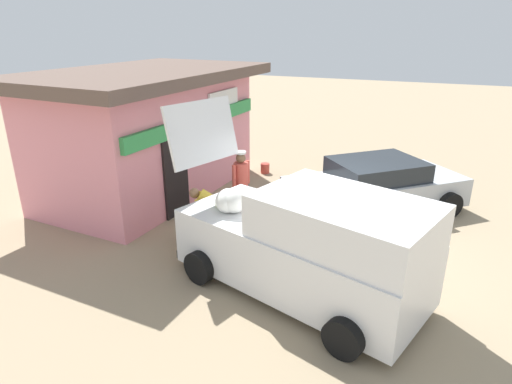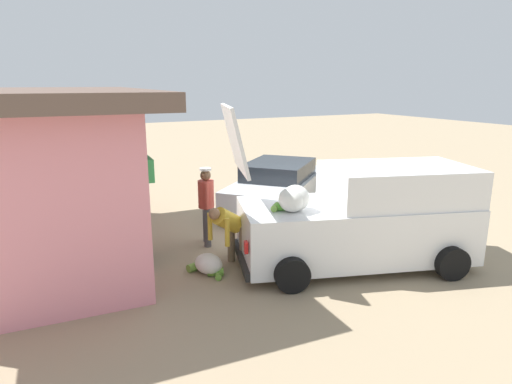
{
  "view_description": "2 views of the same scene",
  "coord_description": "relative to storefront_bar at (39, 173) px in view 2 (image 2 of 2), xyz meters",
  "views": [
    {
      "loc": [
        -8.77,
        -1.93,
        4.41
      ],
      "look_at": [
        -0.47,
        1.54,
        0.96
      ],
      "focal_mm": 30.69,
      "sensor_mm": 36.0,
      "label": 1
    },
    {
      "loc": [
        -8.66,
        5.39,
        3.47
      ],
      "look_at": [
        -0.87,
        1.36,
        1.28
      ],
      "focal_mm": 31.1,
      "sensor_mm": 36.0,
      "label": 2
    }
  ],
  "objects": [
    {
      "name": "ground_plane",
      "position": [
        -0.84,
        -5.26,
        -1.73
      ],
      "size": [
        60.0,
        60.0,
        0.0
      ],
      "primitive_type": "plane",
      "color": "#9E896B"
    },
    {
      "name": "storefront_bar",
      "position": [
        0.0,
        0.0,
        0.0
      ],
      "size": [
        7.06,
        4.59,
        3.33
      ],
      "color": "pink",
      "rests_on": "ground_plane"
    },
    {
      "name": "delivery_van",
      "position": [
        -3.21,
        -5.46,
        -0.78
      ],
      "size": [
        3.17,
        4.95,
        3.08
      ],
      "color": "white",
      "rests_on": "ground_plane"
    },
    {
      "name": "parked_sedan",
      "position": [
        0.96,
        -5.99,
        -1.1
      ],
      "size": [
        4.31,
        4.47,
        1.32
      ],
      "color": "#B2B7BC",
      "rests_on": "ground_plane"
    },
    {
      "name": "vendor_standing",
      "position": [
        -0.83,
        -3.14,
        -0.75
      ],
      "size": [
        0.55,
        0.43,
        1.7
      ],
      "color": "#4C4C51",
      "rests_on": "ground_plane"
    },
    {
      "name": "customer_bending",
      "position": [
        -2.18,
        -3.08,
        -0.95
      ],
      "size": [
        0.66,
        0.78,
        1.25
      ],
      "color": "#726047",
      "rests_on": "ground_plane"
    },
    {
      "name": "unloaded_banana_pile",
      "position": [
        -2.3,
        -2.6,
        -1.56
      ],
      "size": [
        0.78,
        0.67,
        0.38
      ],
      "color": "silver",
      "rests_on": "ground_plane"
    },
    {
      "name": "paint_bucket",
      "position": [
        2.67,
        -2.37,
        -1.57
      ],
      "size": [
        0.28,
        0.28,
        0.32
      ],
      "primitive_type": "cylinder",
      "color": "#BF3F33",
      "rests_on": "ground_plane"
    }
  ]
}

